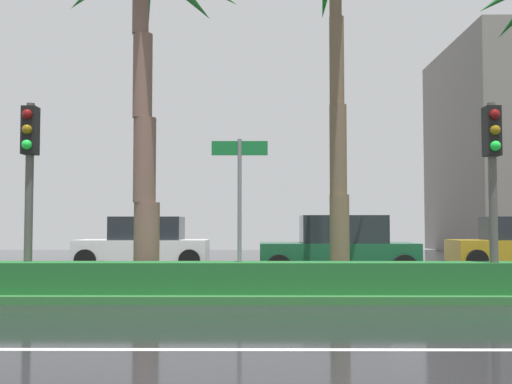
% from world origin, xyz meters
% --- Properties ---
extents(ground_plane, '(90.00, 42.00, 0.10)m').
position_xyz_m(ground_plane, '(0.00, 9.00, -0.05)').
color(ground_plane, black).
extents(near_lane_divider_stripe, '(81.00, 0.14, 0.01)m').
position_xyz_m(near_lane_divider_stripe, '(0.00, 2.00, 0.00)').
color(near_lane_divider_stripe, white).
rests_on(near_lane_divider_stripe, ground_plane).
extents(median_strip, '(85.50, 4.00, 0.15)m').
position_xyz_m(median_strip, '(0.00, 8.00, 0.07)').
color(median_strip, '#2D6B33').
rests_on(median_strip, ground_plane).
extents(median_hedge, '(76.50, 0.70, 0.60)m').
position_xyz_m(median_hedge, '(0.00, 6.60, 0.45)').
color(median_hedge, '#1E6028').
rests_on(median_hedge, median_strip).
extents(palm_tree_centre_left, '(4.34, 4.47, 7.69)m').
position_xyz_m(palm_tree_centre_left, '(-2.05, 7.53, 6.16)').
color(palm_tree_centre_left, brown).
rests_on(palm_tree_centre_left, median_strip).
extents(traffic_signal_median_left, '(0.28, 0.43, 3.74)m').
position_xyz_m(traffic_signal_median_left, '(-4.13, 6.79, 2.73)').
color(traffic_signal_median_left, '#4C4C47').
rests_on(traffic_signal_median_left, median_strip).
extents(traffic_signal_median_right, '(0.28, 0.43, 3.67)m').
position_xyz_m(traffic_signal_median_right, '(4.91, 6.43, 2.68)').
color(traffic_signal_median_right, '#4C4C47').
rests_on(traffic_signal_median_right, median_strip).
extents(street_name_sign, '(1.10, 0.08, 3.00)m').
position_xyz_m(street_name_sign, '(0.04, 6.65, 2.08)').
color(street_name_sign, slate).
rests_on(street_name_sign, median_strip).
extents(car_in_traffic_leading, '(4.30, 2.02, 1.72)m').
position_xyz_m(car_in_traffic_leading, '(-3.38, 15.11, 0.83)').
color(car_in_traffic_leading, white).
rests_on(car_in_traffic_leading, ground_plane).
extents(car_in_traffic_second, '(4.30, 2.02, 1.72)m').
position_xyz_m(car_in_traffic_second, '(2.65, 11.85, 0.83)').
color(car_in_traffic_second, '#195133').
rests_on(car_in_traffic_second, ground_plane).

